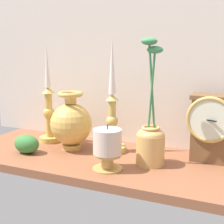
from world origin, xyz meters
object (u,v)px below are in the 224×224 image
mantel_clock (211,127)px  brass_vase_jar (151,139)px  candlestick_tall_left (112,117)px  brass_vase_bulbous (71,123)px  pillar_candle_front (107,147)px  candlestick_tall_center (49,110)px

mantel_clock → brass_vase_jar: bearing=-147.0°
candlestick_tall_left → brass_vase_bulbous: size_ratio=1.91×
brass_vase_jar → pillar_candle_front: brass_vase_jar is taller
pillar_candle_front → mantel_clock: bearing=36.5°
candlestick_tall_center → brass_vase_jar: (38.99, -7.49, -3.75)cm
brass_vase_bulbous → brass_vase_jar: (27.65, -3.33, -1.05)cm
mantel_clock → candlestick_tall_left: (-29.47, -3.15, 0.77)cm
candlestick_tall_left → candlestick_tall_center: candlestick_tall_left is taller
candlestick_tall_left → pillar_candle_front: candlestick_tall_left is taller
candlestick_tall_left → pillar_candle_front: bearing=-70.5°
candlestick_tall_left → brass_vase_bulbous: bearing=-166.3°
brass_vase_jar → brass_vase_bulbous: bearing=173.1°
candlestick_tall_left → candlestick_tall_center: 24.37cm
mantel_clock → candlestick_tall_center: candlestick_tall_center is taller
candlestick_tall_center → pillar_candle_front: candlestick_tall_center is taller
brass_vase_bulbous → brass_vase_jar: brass_vase_jar is taller
brass_vase_bulbous → brass_vase_jar: 27.87cm
candlestick_tall_center → brass_vase_bulbous: bearing=-20.2°
mantel_clock → pillar_candle_front: (-24.26, -17.92, -3.98)cm
mantel_clock → candlestick_tall_left: size_ratio=0.55×
candlestick_tall_center → brass_vase_jar: 39.88cm
candlestick_tall_center → brass_vase_jar: size_ratio=0.95×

